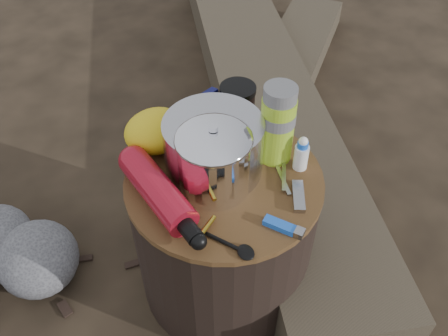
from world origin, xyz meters
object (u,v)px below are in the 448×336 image
camping_pot (214,158)px  travel_mug (237,109)px  stump (224,234)px  fuel_bottle (158,191)px  thermos (277,124)px  log_main (263,97)px

camping_pot → travel_mug: bearing=46.6°
stump → camping_pot: size_ratio=2.78×
fuel_bottle → travel_mug: bearing=20.1°
stump → thermos: bearing=4.0°
stump → travel_mug: (0.12, 0.15, 0.29)m
log_main → thermos: bearing=-102.1°
camping_pot → thermos: (0.18, 0.02, 0.02)m
thermos → travel_mug: (-0.03, 0.14, -0.04)m
fuel_bottle → thermos: bearing=-5.7°
stump → thermos: thermos is taller
thermos → travel_mug: 0.15m
log_main → thermos: thermos is taller
stump → fuel_bottle: size_ratio=1.55×
stump → fuel_bottle: (-0.17, 0.00, 0.26)m
log_main → thermos: (-0.36, -0.62, 0.46)m
fuel_bottle → thermos: 0.32m
stump → log_main: (0.51, 0.63, -0.13)m
stump → log_main: 0.82m
fuel_bottle → travel_mug: 0.32m
thermos → stump: bearing=-176.0°
log_main → travel_mug: 0.75m
travel_mug → stump: bearing=-128.4°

